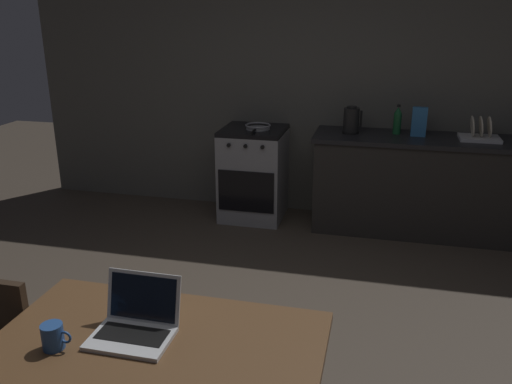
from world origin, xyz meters
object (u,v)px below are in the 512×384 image
(dish_rack, at_px, (480,135))
(frying_pan, at_px, (258,127))
(cereal_box, at_px, (419,122))
(bottle_b, at_px, (398,120))
(electric_kettle, at_px, (351,121))
(laptop, at_px, (135,324))
(coffee_mug, at_px, (53,336))
(dining_table, at_px, (152,366))
(stove_oven, at_px, (254,173))

(dish_rack, bearing_deg, frying_pan, -179.17)
(cereal_box, xyz_separation_m, bottle_b, (-0.19, 0.06, -0.01))
(dish_rack, bearing_deg, bottle_b, 173.53)
(dish_rack, distance_m, bottle_b, 0.71)
(electric_kettle, xyz_separation_m, cereal_box, (0.60, 0.02, 0.01))
(laptop, distance_m, coffee_mug, 0.31)
(coffee_mug, height_order, cereal_box, cereal_box)
(electric_kettle, height_order, cereal_box, cereal_box)
(dining_table, bearing_deg, bottle_b, 74.40)
(dining_table, relative_size, dish_rack, 3.87)
(electric_kettle, bearing_deg, dish_rack, 0.00)
(laptop, xyz_separation_m, coffee_mug, (-0.27, -0.16, 0.01))
(stove_oven, height_order, coffee_mug, stove_oven)
(frying_pan, relative_size, coffee_mug, 3.39)
(dining_table, bearing_deg, dish_rack, 63.41)
(dining_table, distance_m, coffee_mug, 0.40)
(dish_rack, xyz_separation_m, bottle_b, (-0.71, 0.08, 0.08))
(stove_oven, height_order, laptop, laptop)
(laptop, bearing_deg, dining_table, -37.21)
(stove_oven, distance_m, dish_rack, 2.10)
(electric_kettle, relative_size, bottle_b, 0.93)
(electric_kettle, bearing_deg, coffee_mug, -104.95)
(bottle_b, bearing_deg, frying_pan, -175.18)
(frying_pan, xyz_separation_m, cereal_box, (1.47, 0.05, 0.11))
(cereal_box, bearing_deg, coffee_mug, -113.85)
(frying_pan, distance_m, coffee_mug, 3.34)
(stove_oven, bearing_deg, electric_kettle, 0.15)
(dining_table, relative_size, electric_kettle, 5.24)
(dining_table, bearing_deg, cereal_box, 71.20)
(electric_kettle, bearing_deg, stove_oven, -179.85)
(dish_rack, bearing_deg, laptop, -118.64)
(frying_pan, distance_m, dish_rack, 1.99)
(laptop, xyz_separation_m, cereal_box, (1.23, 3.22, 0.24))
(coffee_mug, bearing_deg, stove_oven, 90.47)
(stove_oven, xyz_separation_m, frying_pan, (0.05, -0.03, 0.48))
(cereal_box, relative_size, bottle_b, 0.98)
(cereal_box, height_order, dish_rack, cereal_box)
(laptop, bearing_deg, frying_pan, 96.57)
(laptop, height_order, cereal_box, cereal_box)
(cereal_box, bearing_deg, dining_table, -108.80)
(bottle_b, bearing_deg, stove_oven, -176.47)
(electric_kettle, relative_size, dish_rack, 0.74)
(dining_table, bearing_deg, laptop, 140.62)
(frying_pan, xyz_separation_m, coffee_mug, (-0.02, -3.33, -0.13))
(stove_oven, relative_size, electric_kettle, 3.62)
(dining_table, xyz_separation_m, frying_pan, (-0.35, 3.26, 0.25))
(dining_table, xyz_separation_m, cereal_box, (1.13, 3.31, 0.36))
(stove_oven, bearing_deg, laptop, -84.77)
(stove_oven, bearing_deg, dining_table, -83.12)
(stove_oven, distance_m, laptop, 3.23)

